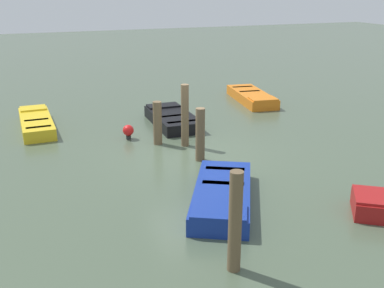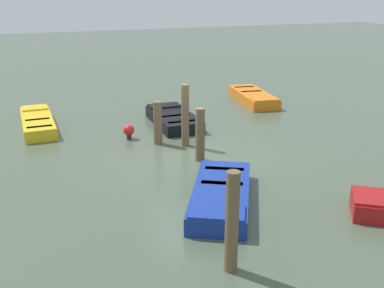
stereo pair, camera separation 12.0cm
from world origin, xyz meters
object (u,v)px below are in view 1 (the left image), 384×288
(mooring_piling_near_left, at_px, (235,222))
(marker_buoy, at_px, (128,131))
(mooring_piling_far_right, at_px, (185,116))
(rowboat_black, at_px, (172,119))
(mooring_piling_mid_left, at_px, (200,135))
(mooring_piling_center, at_px, (158,123))
(rowboat_yellow, at_px, (36,123))
(rowboat_orange, at_px, (252,97))
(rowboat_blue, at_px, (222,195))

(mooring_piling_near_left, height_order, marker_buoy, mooring_piling_near_left)
(mooring_piling_far_right, height_order, marker_buoy, mooring_piling_far_right)
(rowboat_black, xyz_separation_m, marker_buoy, (-1.05, 1.89, 0.07))
(rowboat_black, xyz_separation_m, mooring_piling_near_left, (-8.82, 1.90, 0.73))
(marker_buoy, bearing_deg, mooring_piling_mid_left, -150.75)
(mooring_piling_center, bearing_deg, mooring_piling_near_left, 173.69)
(mooring_piling_center, distance_m, marker_buoy, 1.18)
(rowboat_yellow, height_order, mooring_piling_near_left, mooring_piling_near_left)
(rowboat_orange, xyz_separation_m, marker_buoy, (-3.04, 6.20, 0.07))
(mooring_piling_near_left, bearing_deg, rowboat_blue, -20.47)
(marker_buoy, bearing_deg, rowboat_yellow, 49.74)
(rowboat_blue, height_order, marker_buoy, marker_buoy)
(rowboat_orange, distance_m, rowboat_yellow, 8.96)
(mooring_piling_center, bearing_deg, mooring_piling_far_right, -121.89)
(rowboat_black, distance_m, mooring_piling_center, 2.23)
(rowboat_yellow, distance_m, mooring_piling_center, 4.70)
(mooring_piling_near_left, xyz_separation_m, mooring_piling_center, (6.96, -0.77, -0.25))
(rowboat_blue, xyz_separation_m, rowboat_yellow, (7.66, 3.62, -0.00))
(rowboat_yellow, xyz_separation_m, mooring_piling_mid_left, (-4.92, -4.19, 0.55))
(rowboat_blue, distance_m, marker_buoy, 5.42)
(rowboat_black, bearing_deg, mooring_piling_near_left, 168.79)
(mooring_piling_center, bearing_deg, rowboat_orange, -54.72)
(mooring_piling_far_right, bearing_deg, mooring_piling_center, 58.11)
(rowboat_yellow, height_order, mooring_piling_far_right, mooring_piling_far_right)
(rowboat_yellow, distance_m, mooring_piling_near_left, 10.47)
(mooring_piling_far_right, distance_m, marker_buoy, 2.09)
(rowboat_orange, height_order, rowboat_yellow, same)
(rowboat_blue, relative_size, mooring_piling_center, 2.51)
(rowboat_orange, relative_size, mooring_piling_near_left, 1.88)
(mooring_piling_mid_left, bearing_deg, mooring_piling_far_right, -1.67)
(rowboat_orange, xyz_separation_m, rowboat_black, (-1.99, 4.31, 0.00))
(rowboat_blue, height_order, mooring_piling_center, mooring_piling_center)
(mooring_piling_mid_left, bearing_deg, rowboat_yellow, 40.42)
(rowboat_orange, bearing_deg, mooring_piling_near_left, -21.66)
(rowboat_yellow, bearing_deg, rowboat_orange, -86.15)
(rowboat_blue, xyz_separation_m, mooring_piling_mid_left, (2.74, -0.57, 0.55))
(mooring_piling_near_left, height_order, mooring_piling_center, mooring_piling_near_left)
(mooring_piling_near_left, bearing_deg, rowboat_orange, -29.89)
(rowboat_orange, distance_m, mooring_piling_far_right, 6.42)
(mooring_piling_far_right, bearing_deg, mooring_piling_near_left, 166.87)
(mooring_piling_mid_left, bearing_deg, mooring_piling_near_left, 164.04)
(rowboat_black, xyz_separation_m, mooring_piling_mid_left, (-3.66, 0.42, 0.55))
(mooring_piling_near_left, distance_m, marker_buoy, 7.80)
(rowboat_orange, relative_size, mooring_piling_center, 2.58)
(rowboat_black, bearing_deg, rowboat_blue, 172.11)
(rowboat_yellow, height_order, marker_buoy, marker_buoy)
(marker_buoy, bearing_deg, mooring_piling_center, -137.02)
(rowboat_blue, bearing_deg, mooring_piling_mid_left, -163.44)
(rowboat_yellow, bearing_deg, rowboat_black, -106.07)
(rowboat_blue, height_order, mooring_piling_mid_left, mooring_piling_mid_left)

